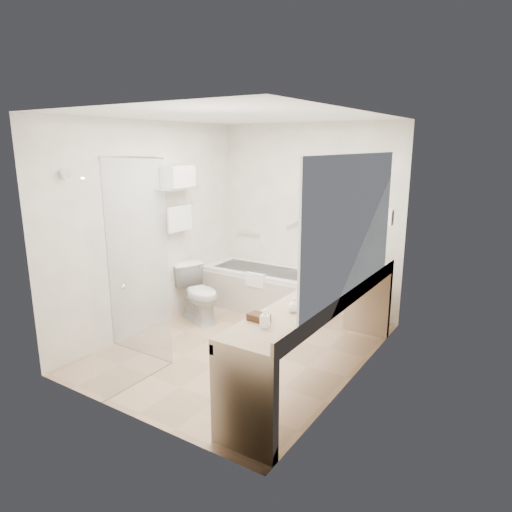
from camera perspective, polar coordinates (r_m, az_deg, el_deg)
The scene contains 25 objects.
floor at distance 5.24m, azimuth -1.81°, elevation -11.36°, with size 3.20×3.20×0.00m, color tan.
ceiling at distance 4.75m, azimuth -2.05°, elevation 17.11°, with size 2.60×3.20×0.10m, color white.
wall_back at distance 6.20m, azimuth 6.54°, elevation 4.66°, with size 2.60×0.10×2.50m, color white.
wall_front at distance 3.68m, azimuth -16.27°, elevation -2.17°, with size 2.60×0.10×2.50m, color white.
wall_left at distance 5.67m, azimuth -12.82°, elevation 3.55°, with size 0.10×3.20×2.50m, color white.
wall_right at distance 4.25m, azimuth 12.64°, elevation 0.19°, with size 0.10×3.20×2.50m, color white.
bathtub at distance 6.36m, azimuth 0.80°, elevation -4.06°, with size 1.60×0.73×0.59m.
grab_bar_short at distance 6.69m, azimuth -1.00°, elevation 2.81°, with size 0.03×0.03×0.40m, color silver.
grab_bar_long at distance 6.19m, azimuth 5.96°, elevation 4.66°, with size 0.03×0.03×0.60m, color silver.
shower_enclosure at distance 4.61m, azimuth -15.01°, elevation -1.25°, with size 0.96×0.91×2.11m.
towel_shelf at distance 5.76m, azimuth -9.67°, elevation 8.91°, with size 0.24×0.55×0.81m.
vanity_counter at distance 4.40m, azimuth 8.14°, elevation -7.47°, with size 0.55×2.70×0.95m.
sink at distance 4.68m, azimuth 10.62°, elevation -3.94°, with size 0.40×0.52×0.14m, color silver.
faucet at distance 4.59m, azimuth 12.36°, elevation -2.91°, with size 0.03×0.03×0.14m, color silver.
mirror at distance 4.06m, azimuth 11.99°, elevation 3.91°, with size 0.02×2.00×1.20m, color #B4BAC1.
hairdryer_unit at distance 5.21m, azimuth 16.29°, elevation 4.69°, with size 0.08×0.10×0.18m, color white.
toilet at distance 5.95m, azimuth -7.17°, elevation -4.67°, with size 0.40×0.72×0.70m, color silver.
amenity_basket at distance 3.68m, azimuth 0.34°, elevation -7.67°, with size 0.17×0.11×0.06m, color #3F2816.
soap_bottle_a at distance 3.56m, azimuth 1.12°, elevation -8.35°, with size 0.07×0.15×0.07m, color white.
soap_bottle_b at distance 3.87m, azimuth 4.76°, elevation -6.29°, with size 0.10×0.13×0.10m, color white.
water_bottle_left at distance 4.70m, azimuth 10.29°, elevation -2.22°, with size 0.07×0.07×0.21m.
water_bottle_mid at distance 5.47m, azimuth 12.41°, elevation -0.24°, with size 0.05×0.05×0.17m.
water_bottle_right at distance 5.40m, azimuth 14.41°, elevation -0.32°, with size 0.07×0.07×0.21m.
drinking_glass_near at distance 4.58m, azimuth 9.16°, elevation -3.32°, with size 0.07×0.07×0.08m, color silver.
drinking_glass_far at distance 4.88m, azimuth 9.03°, elevation -2.25°, with size 0.06×0.06×0.08m, color silver.
Camera 1 is at (2.70, -3.89, 2.23)m, focal length 32.00 mm.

